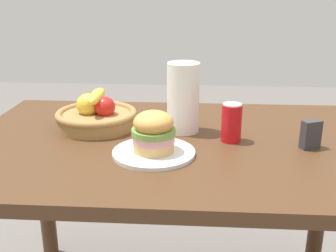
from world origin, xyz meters
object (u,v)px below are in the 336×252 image
Objects in this scene: paper_towel_roll at (183,98)px; napkin_holder at (311,135)px; plate at (154,153)px; soda_can at (231,122)px; sandwich at (154,132)px; fruit_basket at (96,115)px.

paper_towel_roll reaches higher than napkin_holder.
paper_towel_roll reaches higher than plate.
napkin_holder is at bearing -12.09° from soda_can.
sandwich is 0.49m from napkin_holder.
fruit_basket reaches higher than plate.
fruit_basket is 0.32m from paper_towel_roll.
napkin_holder is (0.48, 0.08, -0.03)m from sandwich.
fruit_basket is 1.21× the size of paper_towel_roll.
fruit_basket is (-0.47, 0.11, -0.02)m from soda_can.
soda_can is (0.24, 0.14, -0.01)m from sandwich.
soda_can is at bearing -12.67° from fruit_basket.
sandwich is 0.45× the size of fruit_basket.
plate is 2.77× the size of napkin_holder.
soda_can is 0.25m from napkin_holder.
fruit_basket is at bearing 133.68° from plate.
paper_towel_roll reaches higher than soda_can.
paper_towel_roll is 2.67× the size of napkin_holder.
paper_towel_roll is at bearing -4.10° from fruit_basket.
sandwich is at bearing 166.56° from napkin_holder.
fruit_basket reaches higher than soda_can.
paper_towel_roll is at bearing 138.11° from napkin_holder.
paper_towel_roll is at bearing 152.47° from soda_can.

